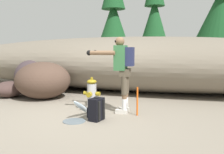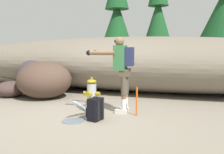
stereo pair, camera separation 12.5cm
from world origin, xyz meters
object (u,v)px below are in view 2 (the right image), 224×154
spare_backpack (95,109)px  boulder_large (44,80)px  survey_stake (137,102)px  boulder_mid (11,89)px  fire_hydrant (92,95)px  boulder_small (37,75)px  utility_worker (121,65)px

spare_backpack → boulder_large: size_ratio=0.31×
spare_backpack → survey_stake: (0.68, 0.60, 0.08)m
boulder_mid → spare_backpack: bearing=-23.1°
fire_hydrant → boulder_small: bearing=147.0°
boulder_small → survey_stake: (3.83, -1.87, -0.23)m
fire_hydrant → boulder_mid: 2.98m
spare_backpack → survey_stake: 0.92m
utility_worker → spare_backpack: (-0.29, -0.73, -0.83)m
utility_worker → boulder_large: 2.69m
boulder_small → spare_backpack: bearing=-38.2°
fire_hydrant → boulder_large: boulder_large is taller
survey_stake → boulder_large: bearing=162.0°
boulder_small → utility_worker: bearing=-26.8°
fire_hydrant → utility_worker: size_ratio=0.46×
fire_hydrant → spare_backpack: 0.78m
spare_backpack → survey_stake: survey_stake is taller
boulder_large → boulder_mid: bearing=-171.9°
spare_backpack → boulder_large: (-2.22, 1.55, 0.30)m
fire_hydrant → boulder_small: boulder_small is taller
spare_backpack → fire_hydrant: bearing=-49.1°
boulder_large → survey_stake: 3.06m
fire_hydrant → spare_backpack: fire_hydrant is taller
utility_worker → survey_stake: utility_worker is taller
boulder_mid → utility_worker: bearing=-10.5°
fire_hydrant → survey_stake: fire_hydrant is taller
fire_hydrant → survey_stake: 1.06m
boulder_large → boulder_small: bearing=134.8°
utility_worker → survey_stake: size_ratio=2.75×
fire_hydrant → spare_backpack: size_ratio=1.63×
boulder_small → survey_stake: size_ratio=2.27×
boulder_large → boulder_small: boulder_small is taller
utility_worker → boulder_mid: 3.71m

